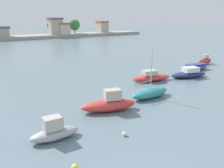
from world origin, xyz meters
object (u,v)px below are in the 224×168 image
object	(u,v)px
moored_boat_8	(205,61)
moored_boat_5	(151,77)
moored_boat_3	(109,104)
mooring_buoy_1	(124,134)
moored_boat_6	(189,74)
moored_boat_7	(196,67)
moored_boat_2	(54,132)
mooring_buoy_2	(75,167)
moored_boat_4	(150,93)

from	to	relation	value
moored_boat_8	moored_boat_5	bearing A→B (deg)	-168.97
moored_boat_3	mooring_buoy_1	size ratio (longest dim) A/B	16.85
moored_boat_6	moored_boat_7	distance (m)	5.52
moored_boat_7	mooring_buoy_1	world-z (taller)	moored_boat_7
moored_boat_2	moored_boat_7	world-z (taller)	moored_boat_2
moored_boat_8	mooring_buoy_1	size ratio (longest dim) A/B	10.78
moored_boat_2	moored_boat_5	bearing A→B (deg)	27.53
mooring_buoy_1	mooring_buoy_2	size ratio (longest dim) A/B	0.79
moored_boat_6	moored_boat_7	size ratio (longest dim) A/B	1.22
moored_boat_5	moored_boat_7	size ratio (longest dim) A/B	1.21
moored_boat_2	mooring_buoy_1	xyz separation A→B (m)	(4.35, -2.34, -0.41)
moored_boat_8	moored_boat_7	bearing A→B (deg)	-157.91
moored_boat_2	moored_boat_7	bearing A→B (deg)	20.10
moored_boat_4	moored_boat_7	xyz separation A→B (m)	(15.35, 5.96, -0.07)
moored_boat_5	moored_boat_4	bearing A→B (deg)	-120.87
moored_boat_6	mooring_buoy_1	distance (m)	19.78
moored_boat_2	moored_boat_3	xyz separation A→B (m)	(6.06, 2.27, 0.09)
moored_boat_4	moored_boat_8	distance (m)	22.26
moored_boat_7	moored_boat_3	bearing A→B (deg)	-158.25
moored_boat_4	mooring_buoy_1	xyz separation A→B (m)	(-7.30, -5.29, -0.37)
moored_boat_4	mooring_buoy_2	world-z (taller)	moored_boat_4
moored_boat_7	mooring_buoy_1	distance (m)	25.29
mooring_buoy_2	mooring_buoy_1	bearing A→B (deg)	20.01
moored_boat_5	moored_boat_2	bearing A→B (deg)	-141.43
moored_boat_8	mooring_buoy_2	distance (m)	36.07
moored_boat_4	moored_boat_6	size ratio (longest dim) A/B	0.89
moored_boat_4	moored_boat_8	xyz separation A→B (m)	(20.70, 8.19, 0.11)
moored_boat_8	moored_boat_3	bearing A→B (deg)	-161.87
moored_boat_3	moored_boat_5	xyz separation A→B (m)	(10.30, 5.60, -0.13)
moored_boat_3	moored_boat_7	size ratio (longest dim) A/B	1.12
moored_boat_5	moored_boat_8	bearing A→B (deg)	24.42
moored_boat_4	moored_boat_2	bearing A→B (deg)	-168.56
moored_boat_2	moored_boat_8	xyz separation A→B (m)	(32.36, 11.14, 0.07)
mooring_buoy_2	moored_boat_8	bearing A→B (deg)	24.91
moored_boat_8	moored_boat_2	bearing A→B (deg)	-161.52
moored_boat_2	moored_boat_4	bearing A→B (deg)	16.05
mooring_buoy_2	moored_boat_4	bearing A→B (deg)	30.25
moored_boat_3	moored_boat_4	xyz separation A→B (m)	(5.59, 0.68, -0.13)
moored_boat_2	moored_boat_4	size ratio (longest dim) A/B	0.68
moored_boat_5	mooring_buoy_1	size ratio (longest dim) A/B	18.20
mooring_buoy_1	mooring_buoy_2	xyz separation A→B (m)	(-4.71, -1.71, 0.04)
moored_boat_2	moored_boat_5	size ratio (longest dim) A/B	0.61
moored_boat_4	moored_boat_6	distance (m)	11.00
moored_boat_6	moored_boat_5	bearing A→B (deg)	-179.73
mooring_buoy_1	mooring_buoy_2	bearing A→B (deg)	-159.99
moored_boat_2	mooring_buoy_1	distance (m)	4.96
moored_boat_3	moored_boat_7	bearing A→B (deg)	34.17
moored_boat_2	moored_boat_7	distance (m)	28.44
moored_boat_3	moored_boat_4	size ratio (longest dim) A/B	1.03
moored_boat_3	moored_boat_8	world-z (taller)	moored_boat_3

